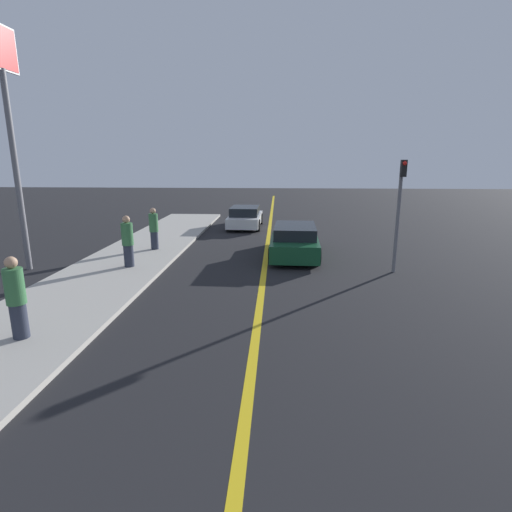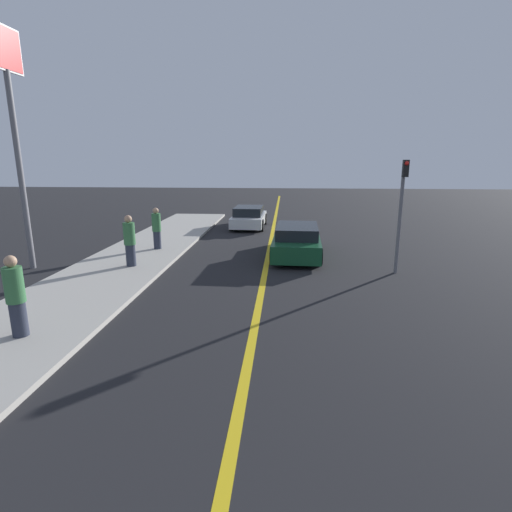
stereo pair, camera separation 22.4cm
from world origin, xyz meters
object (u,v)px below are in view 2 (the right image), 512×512
(pedestrian_mid_group, at_px, (16,297))
(traffic_light, at_px, (401,205))
(pedestrian_by_sign, at_px, (157,228))
(car_ahead_center, at_px, (249,217))
(car_near_right_lane, at_px, (297,241))
(pedestrian_far_standing, at_px, (130,241))
(roadside_sign, at_px, (10,97))

(pedestrian_mid_group, relative_size, traffic_light, 0.47)
(pedestrian_mid_group, relative_size, pedestrian_by_sign, 1.02)
(traffic_light, bearing_deg, car_ahead_center, 123.06)
(car_near_right_lane, distance_m, car_ahead_center, 7.32)
(car_near_right_lane, bearing_deg, traffic_light, -32.73)
(car_ahead_center, distance_m, pedestrian_by_sign, 7.34)
(pedestrian_far_standing, relative_size, pedestrian_by_sign, 1.04)
(car_near_right_lane, bearing_deg, car_ahead_center, 112.81)
(traffic_light, height_order, roadside_sign, roadside_sign)
(pedestrian_mid_group, relative_size, roadside_sign, 0.22)
(car_near_right_lane, height_order, pedestrian_far_standing, pedestrian_far_standing)
(car_near_right_lane, relative_size, traffic_light, 1.24)
(car_ahead_center, bearing_deg, pedestrian_mid_group, -102.06)
(car_near_right_lane, relative_size, pedestrian_by_sign, 2.71)
(pedestrian_by_sign, bearing_deg, roadside_sign, -141.39)
(car_ahead_center, bearing_deg, pedestrian_by_sign, -116.02)
(car_near_right_lane, relative_size, pedestrian_far_standing, 2.61)
(car_near_right_lane, xyz_separation_m, roadside_sign, (-9.67, -2.64, 5.25))
(pedestrian_far_standing, relative_size, roadside_sign, 0.23)
(pedestrian_mid_group, distance_m, traffic_light, 11.44)
(car_near_right_lane, height_order, pedestrian_mid_group, pedestrian_mid_group)
(pedestrian_by_sign, distance_m, traffic_light, 9.82)
(car_ahead_center, distance_m, traffic_light, 11.13)
(pedestrian_far_standing, bearing_deg, pedestrian_by_sign, 88.86)
(pedestrian_by_sign, bearing_deg, traffic_light, -16.06)
(pedestrian_far_standing, height_order, roadside_sign, roadside_sign)
(car_ahead_center, bearing_deg, roadside_sign, -125.50)
(pedestrian_far_standing, bearing_deg, roadside_sign, -178.25)
(car_ahead_center, xyz_separation_m, pedestrian_far_standing, (-3.41, -9.38, 0.45))
(roadside_sign, bearing_deg, car_ahead_center, 53.29)
(car_near_right_lane, bearing_deg, pedestrian_far_standing, -155.12)
(traffic_light, bearing_deg, pedestrian_far_standing, -178.98)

